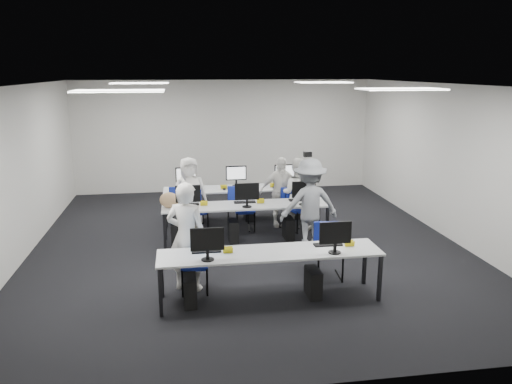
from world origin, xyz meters
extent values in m
plane|color=black|center=(0.00, 0.00, 0.00)|extent=(9.00, 9.00, 0.00)
plane|color=white|center=(0.00, 0.00, 3.00)|extent=(9.00, 9.00, 0.00)
cube|color=silver|center=(0.00, 4.50, 1.50)|extent=(8.00, 0.02, 3.00)
cube|color=silver|center=(0.00, -4.50, 1.50)|extent=(8.00, 0.02, 3.00)
cube|color=silver|center=(-4.00, 0.00, 1.50)|extent=(0.02, 9.00, 3.00)
cube|color=silver|center=(4.00, 0.00, 1.50)|extent=(0.02, 9.00, 3.00)
cube|color=white|center=(-2.00, -2.00, 2.98)|extent=(1.20, 0.60, 0.02)
cube|color=white|center=(2.00, -2.00, 2.98)|extent=(1.20, 0.60, 0.02)
cube|color=white|center=(-2.00, 2.00, 2.98)|extent=(1.20, 0.60, 0.02)
cube|color=white|center=(2.00, 2.00, 2.98)|extent=(1.20, 0.60, 0.02)
cube|color=#B2B4B7|center=(0.00, -2.40, 0.71)|extent=(3.20, 0.70, 0.03)
cube|color=black|center=(-1.55, -2.70, 0.35)|extent=(0.05, 0.05, 0.70)
cube|color=black|center=(-1.55, -2.10, 0.35)|extent=(0.05, 0.05, 0.70)
cube|color=black|center=(1.55, -2.70, 0.35)|extent=(0.05, 0.05, 0.70)
cube|color=black|center=(1.55, -2.10, 0.35)|extent=(0.05, 0.05, 0.70)
cube|color=#B2B4B7|center=(0.00, 0.20, 0.71)|extent=(3.20, 0.70, 0.03)
cube|color=black|center=(-1.55, -0.10, 0.35)|extent=(0.05, 0.05, 0.70)
cube|color=black|center=(-1.55, 0.50, 0.35)|extent=(0.05, 0.05, 0.70)
cube|color=black|center=(1.55, -0.10, 0.35)|extent=(0.05, 0.05, 0.70)
cube|color=black|center=(1.55, 0.50, 0.35)|extent=(0.05, 0.05, 0.70)
cube|color=#B2B4B7|center=(0.00, 1.60, 0.71)|extent=(3.20, 0.70, 0.03)
cube|color=black|center=(-1.55, 1.30, 0.35)|extent=(0.05, 0.05, 0.70)
cube|color=black|center=(-1.55, 1.90, 0.35)|extent=(0.05, 0.05, 0.70)
cube|color=black|center=(1.55, 1.30, 0.35)|extent=(0.05, 0.05, 0.70)
cube|color=black|center=(1.55, 1.90, 0.35)|extent=(0.05, 0.05, 0.70)
cube|color=#0D4BB2|center=(-0.90, -2.58, 1.03)|extent=(0.46, 0.04, 0.32)
cube|color=black|center=(-0.90, -2.26, 0.74)|extent=(0.42, 0.14, 0.02)
ellipsoid|color=black|center=(-0.60, -2.26, 0.75)|extent=(0.07, 0.10, 0.04)
cube|color=black|center=(-1.15, -2.40, 0.21)|extent=(0.18, 0.40, 0.42)
cube|color=white|center=(0.90, -2.58, 1.03)|extent=(0.46, 0.04, 0.32)
cube|color=black|center=(0.90, -2.26, 0.74)|extent=(0.42, 0.14, 0.02)
ellipsoid|color=black|center=(1.20, -2.26, 0.75)|extent=(0.07, 0.10, 0.04)
cube|color=black|center=(0.65, -2.40, 0.21)|extent=(0.18, 0.40, 0.42)
cube|color=white|center=(-1.10, 0.02, 1.03)|extent=(0.46, 0.04, 0.32)
cube|color=black|center=(-1.10, 0.34, 0.74)|extent=(0.42, 0.14, 0.02)
ellipsoid|color=black|center=(-0.80, 0.34, 0.75)|extent=(0.07, 0.10, 0.04)
cube|color=black|center=(-1.35, 0.20, 0.21)|extent=(0.18, 0.40, 0.42)
cube|color=white|center=(0.00, 0.02, 1.03)|extent=(0.46, 0.04, 0.32)
cube|color=black|center=(0.00, 0.34, 0.74)|extent=(0.42, 0.14, 0.02)
ellipsoid|color=black|center=(0.30, 0.34, 0.75)|extent=(0.07, 0.10, 0.04)
cube|color=black|center=(-0.25, 0.20, 0.21)|extent=(0.18, 0.40, 0.42)
cube|color=white|center=(1.10, 0.02, 1.03)|extent=(0.46, 0.04, 0.32)
cube|color=black|center=(1.10, 0.34, 0.74)|extent=(0.42, 0.14, 0.02)
ellipsoid|color=black|center=(1.40, 0.34, 0.75)|extent=(0.07, 0.10, 0.04)
cube|color=black|center=(0.85, 0.20, 0.21)|extent=(0.18, 0.40, 0.42)
cube|color=white|center=(-1.10, 1.78, 1.03)|extent=(0.46, 0.04, 0.32)
cube|color=black|center=(-1.10, 1.46, 0.74)|extent=(0.42, 0.14, 0.02)
ellipsoid|color=black|center=(-1.40, 1.46, 0.75)|extent=(0.07, 0.10, 0.04)
cube|color=black|center=(-0.85, 1.60, 0.21)|extent=(0.18, 0.40, 0.42)
cube|color=white|center=(0.00, 1.78, 1.03)|extent=(0.46, 0.04, 0.32)
cube|color=black|center=(0.00, 1.46, 0.74)|extent=(0.42, 0.14, 0.02)
ellipsoid|color=black|center=(-0.30, 1.46, 0.75)|extent=(0.07, 0.10, 0.04)
cube|color=black|center=(0.25, 1.60, 0.21)|extent=(0.18, 0.40, 0.42)
cube|color=white|center=(1.10, 1.78, 1.03)|extent=(0.46, 0.04, 0.32)
cube|color=black|center=(1.10, 1.46, 0.74)|extent=(0.42, 0.14, 0.02)
ellipsoid|color=black|center=(0.80, 1.46, 0.75)|extent=(0.07, 0.10, 0.04)
cube|color=black|center=(1.35, 1.60, 0.21)|extent=(0.18, 0.40, 0.42)
cube|color=navy|center=(-1.07, -1.96, 0.42)|extent=(0.41, 0.39, 0.05)
cube|color=navy|center=(-1.06, -1.77, 0.65)|extent=(0.38, 0.06, 0.33)
cube|color=navy|center=(1.06, -1.77, 0.45)|extent=(0.46, 0.44, 0.06)
cube|color=navy|center=(1.08, -1.58, 0.70)|extent=(0.41, 0.08, 0.35)
cube|color=navy|center=(-0.95, 0.87, 0.43)|extent=(0.51, 0.50, 0.06)
cube|color=navy|center=(-1.01, 1.05, 0.67)|extent=(0.39, 0.17, 0.34)
cube|color=navy|center=(0.07, 0.87, 0.41)|extent=(0.41, 0.39, 0.05)
cube|color=navy|center=(0.08, 1.05, 0.65)|extent=(0.38, 0.06, 0.32)
cube|color=navy|center=(1.19, 0.71, 0.45)|extent=(0.55, 0.54, 0.06)
cube|color=navy|center=(1.12, 0.89, 0.70)|extent=(0.40, 0.20, 0.35)
cube|color=navy|center=(-1.22, 1.10, 0.49)|extent=(0.51, 0.49, 0.06)
cube|color=navy|center=(-1.24, 0.89, 0.77)|extent=(0.45, 0.10, 0.38)
cube|color=navy|center=(-0.05, 0.97, 0.49)|extent=(0.51, 0.49, 0.06)
cube|color=navy|center=(-0.07, 0.75, 0.77)|extent=(0.45, 0.09, 0.39)
cube|color=navy|center=(1.09, 1.01, 0.45)|extent=(0.54, 0.53, 0.06)
cube|color=navy|center=(1.03, 0.83, 0.70)|extent=(0.40, 0.19, 0.35)
ellipsoid|color=#92714B|center=(-1.45, 0.19, 0.88)|extent=(0.40, 0.30, 0.30)
imported|color=white|center=(-1.17, -1.86, 0.84)|extent=(0.71, 0.58, 1.67)
imported|color=white|center=(1.17, 0.83, 0.75)|extent=(0.90, 0.81, 1.50)
imported|color=white|center=(-1.05, 1.13, 0.76)|extent=(0.83, 0.64, 1.52)
imported|color=white|center=(0.85, 1.04, 0.75)|extent=(0.88, 0.38, 1.49)
imported|color=slate|center=(1.10, -0.40, 0.85)|extent=(1.13, 0.70, 1.70)
cube|color=black|center=(1.09, -0.22, 1.75)|extent=(0.15, 0.19, 0.10)
camera|label=1|loc=(-1.23, -9.00, 3.26)|focal=35.00mm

